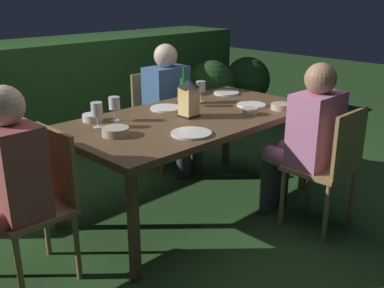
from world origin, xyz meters
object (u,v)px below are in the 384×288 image
at_px(bowl_salad, 115,131).
at_px(potted_plant_by_hedge, 211,89).
at_px(wine_glass_c, 114,104).
at_px(plate_a, 226,93).
at_px(bowl_bread, 281,106).
at_px(person_in_blue, 171,102).
at_px(person_in_pink, 307,136).
at_px(chair_head_near, 41,198).
at_px(wine_glass_d, 201,88).
at_px(person_in_rust, 2,184).
at_px(wine_glass_a, 97,110).
at_px(dining_table, 192,122).
at_px(plate_d, 251,105).
at_px(bowl_dip, 93,117).
at_px(chair_side_right_b, 157,115).
at_px(chair_side_left_b, 330,164).
at_px(wine_glass_b, 189,91).
at_px(green_bottle_on_table, 184,90).
at_px(bowl_olives, 250,111).
at_px(lantern_centerpiece, 189,96).
at_px(plate_c, 191,133).
at_px(potted_plant_corner, 247,82).

relative_size(bowl_salad, potted_plant_by_hedge, 0.21).
bearing_deg(wine_glass_c, bowl_salad, -125.63).
xyz_separation_m(plate_a, bowl_bread, (-0.11, -0.65, 0.02)).
bearing_deg(person_in_blue, person_in_pink, -90.00).
height_order(chair_head_near, wine_glass_d, wine_glass_d).
xyz_separation_m(person_in_rust, plate_a, (2.11, 0.28, 0.10)).
bearing_deg(wine_glass_a, dining_table, -19.42).
distance_m(plate_a, bowl_salad, 1.41).
bearing_deg(bowl_bread, plate_d, 108.28).
distance_m(person_in_pink, plate_d, 0.58).
bearing_deg(bowl_dip, wine_glass_c, -43.36).
relative_size(chair_side_right_b, plate_d, 3.86).
xyz_separation_m(wine_glass_a, bowl_dip, (0.06, 0.15, -0.09)).
bearing_deg(person_in_rust, plate_d, -3.99).
xyz_separation_m(chair_side_left_b, wine_glass_b, (-0.26, 1.09, 0.37)).
bearing_deg(wine_glass_c, green_bottle_on_table, 1.99).
bearing_deg(bowl_olives, chair_side_left_b, -78.99).
bearing_deg(person_in_pink, plate_d, 80.74).
bearing_deg(person_in_blue, lantern_centerpiece, -124.02).
bearing_deg(dining_table, bowl_salad, 179.85).
height_order(bowl_bread, bowl_dip, bowl_dip).
distance_m(plate_c, potted_plant_by_hedge, 2.57).
xyz_separation_m(chair_head_near, person_in_rust, (-0.20, 0.00, 0.15)).
height_order(lantern_centerpiece, plate_d, lantern_centerpiece).
xyz_separation_m(wine_glass_c, plate_c, (0.15, -0.59, -0.11)).
relative_size(person_in_blue, wine_glass_d, 6.80).
bearing_deg(wine_glass_b, lantern_centerpiece, -135.35).
distance_m(chair_side_right_b, potted_plant_by_hedge, 1.29).
distance_m(wine_glass_a, bowl_olives, 1.10).
distance_m(person_in_blue, wine_glass_d, 0.51).
bearing_deg(potted_plant_by_hedge, wine_glass_a, -154.63).
xyz_separation_m(chair_side_right_b, bowl_salad, (-1.11, -0.89, 0.28)).
bearing_deg(green_bottle_on_table, chair_head_near, -168.07).
distance_m(plate_d, bowl_salad, 1.20).
xyz_separation_m(lantern_centerpiece, plate_d, (0.57, -0.12, -0.14)).
bearing_deg(plate_d, bowl_dip, 155.10).
xyz_separation_m(chair_head_near, wine_glass_c, (0.73, 0.28, 0.37)).
bearing_deg(bowl_bread, chair_side_left_b, -107.53).
relative_size(bowl_olives, potted_plant_by_hedge, 0.14).
distance_m(dining_table, chair_head_near, 1.22).
height_order(chair_side_left_b, person_in_blue, person_in_blue).
relative_size(green_bottle_on_table, bowl_bread, 1.83).
bearing_deg(potted_plant_corner, person_in_pink, -133.63).
height_order(chair_head_near, person_in_rust, person_in_rust).
xyz_separation_m(chair_side_left_b, bowl_olives, (-0.12, 0.60, 0.28)).
xyz_separation_m(lantern_centerpiece, wine_glass_d, (0.38, 0.25, -0.03)).
relative_size(person_in_rust, bowl_olives, 10.10).
distance_m(wine_glass_a, potted_plant_by_hedge, 2.57).
relative_size(wine_glass_c, plate_a, 0.76).
height_order(wine_glass_b, potted_plant_by_hedge, wine_glass_b).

